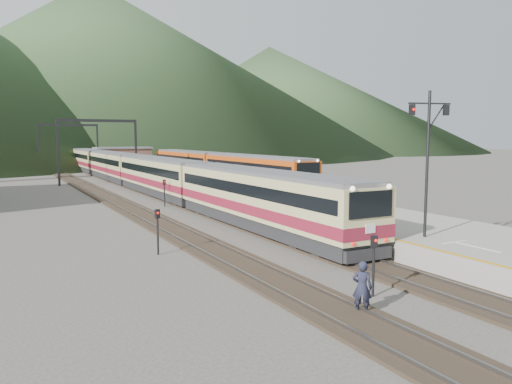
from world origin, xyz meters
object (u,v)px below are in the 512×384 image
main_train (133,169)px  second_train (216,165)px  worker (362,287)px  signal_mast (428,149)px

main_train → second_train: (11.50, 2.17, 0.09)m
main_train → worker: size_ratio=46.05×
worker → second_train: bearing=-64.2°
main_train → worker: 45.66m
signal_mast → worker: bearing=-149.2°
main_train → worker: bearing=-95.4°
second_train → worker: bearing=-108.3°
main_train → signal_mast: signal_mast is taller
main_train → signal_mast: (3.54, -40.79, 3.20)m
worker → signal_mast: bearing=-105.1°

